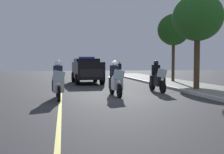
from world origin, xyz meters
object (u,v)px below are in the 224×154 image
at_px(police_motorcycle_trailing, 157,79).
at_px(tree_far_back, 174,30).
at_px(police_motorcycle_lead_right, 115,82).
at_px(police_motorcycle_lead_left, 58,83).
at_px(police_suv, 87,70).
at_px(tree_mid_block, 197,18).
at_px(cyclist_background, 120,70).

relative_size(police_motorcycle_trailing, tree_far_back, 0.39).
bearing_deg(police_motorcycle_lead_right, police_motorcycle_trailing, 118.92).
height_order(police_motorcycle_lead_left, police_motorcycle_trailing, same).
bearing_deg(tree_far_back, police_motorcycle_lead_left, -45.69).
relative_size(police_suv, tree_mid_block, 0.91).
relative_size(police_suv, cyclist_background, 2.84).
distance_m(police_suv, tree_far_back, 7.66).
height_order(police_motorcycle_lead_right, tree_far_back, tree_far_back).
xyz_separation_m(police_suv, cyclist_background, (-4.80, 3.58, -0.22)).
height_order(police_motorcycle_lead_right, police_suv, police_suv).
height_order(police_suv, tree_far_back, tree_far_back).
distance_m(cyclist_background, tree_far_back, 6.91).
bearing_deg(police_motorcycle_lead_left, tree_far_back, 134.31).
distance_m(police_motorcycle_trailing, tree_mid_block, 4.27).
relative_size(cyclist_background, tree_far_back, 0.32).
distance_m(police_motorcycle_lead_right, police_motorcycle_trailing, 2.98).
xyz_separation_m(police_suv, tree_far_back, (0.17, 6.97, 3.17)).
bearing_deg(police_motorcycle_trailing, police_motorcycle_lead_left, -68.16).
xyz_separation_m(police_motorcycle_lead_right, tree_mid_block, (-1.75, 5.09, 3.46)).
distance_m(police_motorcycle_trailing, cyclist_background, 11.65).
distance_m(tree_mid_block, tree_far_back, 6.48).
height_order(police_motorcycle_lead_left, tree_mid_block, tree_mid_block).
bearing_deg(cyclist_background, tree_far_back, 34.29).
relative_size(police_suv, tree_far_back, 0.92).
distance_m(police_motorcycle_lead_right, cyclist_background, 13.41).
height_order(police_suv, cyclist_background, police_suv).
xyz_separation_m(police_motorcycle_lead_right, cyclist_background, (-13.09, 2.93, 0.14)).
bearing_deg(cyclist_background, police_motorcycle_trailing, -1.56).
relative_size(police_motorcycle_lead_right, cyclist_background, 1.22).
relative_size(police_motorcycle_lead_right, police_motorcycle_trailing, 1.00).
bearing_deg(police_motorcycle_lead_right, tree_mid_block, 108.96).
relative_size(police_motorcycle_lead_right, tree_mid_block, 0.39).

